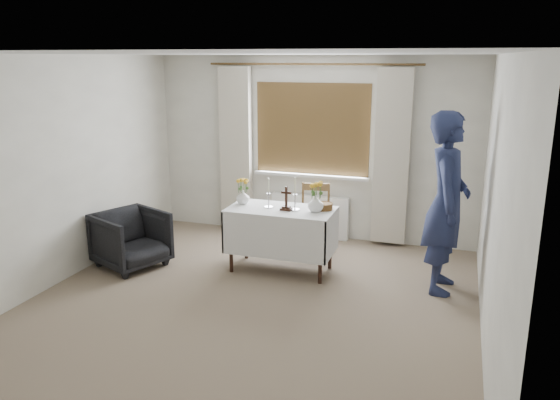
{
  "coord_description": "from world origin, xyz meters",
  "views": [
    {
      "loc": [
        1.93,
        -4.71,
        2.47
      ],
      "look_at": [
        0.07,
        0.89,
        0.92
      ],
      "focal_mm": 35.0,
      "sensor_mm": 36.0,
      "label": 1
    }
  ],
  "objects_px": {
    "wooden_chair": "(314,218)",
    "flower_vase_left": "(243,197)",
    "altar_table": "(281,240)",
    "flower_vase_right": "(316,204)",
    "armchair": "(131,239)",
    "person": "(447,203)",
    "wooden_cross": "(286,199)"
  },
  "relations": [
    {
      "from": "person",
      "to": "wooden_cross",
      "type": "distance_m",
      "value": 1.76
    },
    {
      "from": "wooden_chair",
      "to": "flower_vase_right",
      "type": "bearing_deg",
      "value": -81.7
    },
    {
      "from": "person",
      "to": "flower_vase_right",
      "type": "xyz_separation_m",
      "value": [
        -1.42,
        -0.04,
        -0.12
      ]
    },
    {
      "from": "altar_table",
      "to": "wooden_chair",
      "type": "relative_size",
      "value": 1.43
    },
    {
      "from": "armchair",
      "to": "person",
      "type": "height_order",
      "value": "person"
    },
    {
      "from": "armchair",
      "to": "wooden_chair",
      "type": "bearing_deg",
      "value": -33.57
    },
    {
      "from": "wooden_chair",
      "to": "person",
      "type": "height_order",
      "value": "person"
    },
    {
      "from": "armchair",
      "to": "flower_vase_left",
      "type": "distance_m",
      "value": 1.44
    },
    {
      "from": "flower_vase_right",
      "to": "flower_vase_left",
      "type": "bearing_deg",
      "value": 175.92
    },
    {
      "from": "altar_table",
      "to": "wooden_chair",
      "type": "distance_m",
      "value": 0.84
    },
    {
      "from": "flower_vase_left",
      "to": "flower_vase_right",
      "type": "distance_m",
      "value": 0.92
    },
    {
      "from": "altar_table",
      "to": "wooden_chair",
      "type": "xyz_separation_m",
      "value": [
        0.18,
        0.82,
        0.05
      ]
    },
    {
      "from": "wooden_chair",
      "to": "flower_vase_left",
      "type": "height_order",
      "value": "flower_vase_left"
    },
    {
      "from": "wooden_cross",
      "to": "flower_vase_right",
      "type": "distance_m",
      "value": 0.34
    },
    {
      "from": "wooden_chair",
      "to": "wooden_cross",
      "type": "bearing_deg",
      "value": -104.41
    },
    {
      "from": "person",
      "to": "wooden_chair",
      "type": "bearing_deg",
      "value": 65.61
    },
    {
      "from": "wooden_chair",
      "to": "flower_vase_left",
      "type": "xyz_separation_m",
      "value": [
        -0.68,
        -0.75,
        0.41
      ]
    },
    {
      "from": "wooden_chair",
      "to": "person",
      "type": "distance_m",
      "value": 1.9
    },
    {
      "from": "wooden_chair",
      "to": "altar_table",
      "type": "bearing_deg",
      "value": -109.93
    },
    {
      "from": "flower_vase_right",
      "to": "wooden_cross",
      "type": "bearing_deg",
      "value": -172.14
    },
    {
      "from": "wooden_cross",
      "to": "flower_vase_left",
      "type": "relative_size",
      "value": 1.66
    },
    {
      "from": "flower_vase_left",
      "to": "wooden_chair",
      "type": "bearing_deg",
      "value": 47.68
    },
    {
      "from": "wooden_cross",
      "to": "flower_vase_right",
      "type": "relative_size",
      "value": 1.47
    },
    {
      "from": "wooden_chair",
      "to": "flower_vase_left",
      "type": "relative_size",
      "value": 5.2
    },
    {
      "from": "armchair",
      "to": "flower_vase_left",
      "type": "height_order",
      "value": "flower_vase_left"
    },
    {
      "from": "wooden_cross",
      "to": "armchair",
      "type": "bearing_deg",
      "value": -164.78
    },
    {
      "from": "wooden_chair",
      "to": "wooden_cross",
      "type": "height_order",
      "value": "wooden_cross"
    },
    {
      "from": "wooden_cross",
      "to": "flower_vase_left",
      "type": "xyz_separation_m",
      "value": [
        -0.58,
        0.11,
        -0.06
      ]
    },
    {
      "from": "altar_table",
      "to": "flower_vase_right",
      "type": "xyz_separation_m",
      "value": [
        0.41,
        0.01,
        0.48
      ]
    },
    {
      "from": "flower_vase_left",
      "to": "flower_vase_right",
      "type": "relative_size",
      "value": 0.88
    },
    {
      "from": "wooden_chair",
      "to": "flower_vase_right",
      "type": "relative_size",
      "value": 4.59
    },
    {
      "from": "flower_vase_right",
      "to": "altar_table",
      "type": "bearing_deg",
      "value": -179.28
    }
  ]
}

